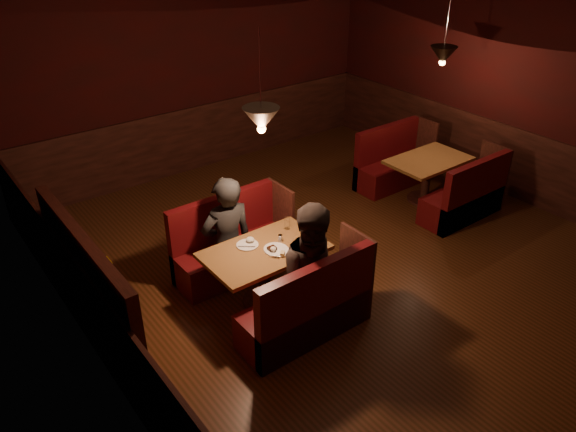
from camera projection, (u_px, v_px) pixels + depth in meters
room at (338, 188)px, 6.03m from camera, size 6.02×7.02×2.92m
main_table at (266, 261)px, 5.78m from camera, size 1.24×0.75×0.87m
main_bench_far at (232, 249)px, 6.38m from camera, size 1.36×0.49×0.93m
main_bench_near at (309, 312)px, 5.41m from camera, size 1.36×0.49×0.93m
second_table at (428, 170)px, 7.79m from camera, size 1.13×0.72×0.64m
second_bench_far at (392, 166)px, 8.37m from camera, size 1.25×0.47×0.89m
second_bench_near at (466, 199)px, 7.44m from camera, size 1.25×0.47×0.89m
diner_a at (226, 218)px, 5.95m from camera, size 0.64×0.46×1.63m
diner_b at (317, 253)px, 5.29m from camera, size 1.00×0.90×1.70m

